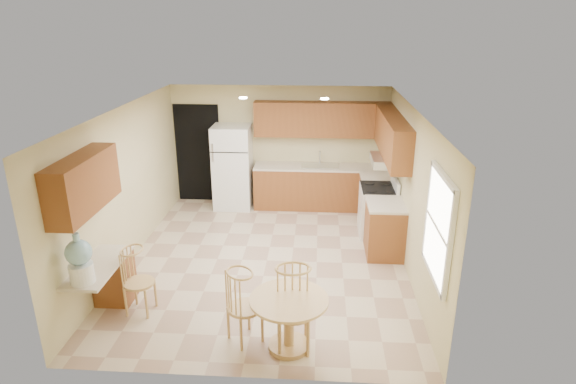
# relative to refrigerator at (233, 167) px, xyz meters

# --- Properties ---
(floor) EXTENTS (5.50, 5.50, 0.00)m
(floor) POSITION_rel_refrigerator_xyz_m (0.95, -2.40, -0.87)
(floor) COLOR #C6B090
(floor) RESTS_ON ground
(ceiling) EXTENTS (4.50, 5.50, 0.02)m
(ceiling) POSITION_rel_refrigerator_xyz_m (0.95, -2.40, 1.63)
(ceiling) COLOR white
(ceiling) RESTS_ON wall_back
(wall_back) EXTENTS (4.50, 0.02, 2.50)m
(wall_back) POSITION_rel_refrigerator_xyz_m (0.95, 0.35, 0.38)
(wall_back) COLOR beige
(wall_back) RESTS_ON floor
(wall_front) EXTENTS (4.50, 0.02, 2.50)m
(wall_front) POSITION_rel_refrigerator_xyz_m (0.95, -5.15, 0.38)
(wall_front) COLOR beige
(wall_front) RESTS_ON floor
(wall_left) EXTENTS (0.02, 5.50, 2.50)m
(wall_left) POSITION_rel_refrigerator_xyz_m (-1.30, -2.40, 0.38)
(wall_left) COLOR beige
(wall_left) RESTS_ON floor
(wall_right) EXTENTS (0.02, 5.50, 2.50)m
(wall_right) POSITION_rel_refrigerator_xyz_m (3.20, -2.40, 0.38)
(wall_right) COLOR beige
(wall_right) RESTS_ON floor
(doorway) EXTENTS (0.90, 0.02, 2.10)m
(doorway) POSITION_rel_refrigerator_xyz_m (-0.80, 0.34, 0.18)
(doorway) COLOR black
(doorway) RESTS_ON floor
(base_cab_back) EXTENTS (2.75, 0.60, 0.87)m
(base_cab_back) POSITION_rel_refrigerator_xyz_m (1.83, 0.05, -0.43)
(base_cab_back) COLOR brown
(base_cab_back) RESTS_ON floor
(counter_back) EXTENTS (2.75, 0.63, 0.04)m
(counter_back) POSITION_rel_refrigerator_xyz_m (1.83, 0.05, 0.02)
(counter_back) COLOR beige
(counter_back) RESTS_ON base_cab_back
(base_cab_right_a) EXTENTS (0.60, 0.59, 0.87)m
(base_cab_right_a) POSITION_rel_refrigerator_xyz_m (2.90, -0.54, -0.43)
(base_cab_right_a) COLOR brown
(base_cab_right_a) RESTS_ON floor
(counter_right_a) EXTENTS (0.63, 0.59, 0.04)m
(counter_right_a) POSITION_rel_refrigerator_xyz_m (2.90, -0.54, 0.02)
(counter_right_a) COLOR beige
(counter_right_a) RESTS_ON base_cab_right_a
(base_cab_right_b) EXTENTS (0.60, 0.80, 0.87)m
(base_cab_right_b) POSITION_rel_refrigerator_xyz_m (2.90, -2.00, -0.43)
(base_cab_right_b) COLOR brown
(base_cab_right_b) RESTS_ON floor
(counter_right_b) EXTENTS (0.63, 0.80, 0.04)m
(counter_right_b) POSITION_rel_refrigerator_xyz_m (2.90, -2.00, 0.02)
(counter_right_b) COLOR beige
(counter_right_b) RESTS_ON base_cab_right_b
(upper_cab_back) EXTENTS (2.75, 0.33, 0.70)m
(upper_cab_back) POSITION_rel_refrigerator_xyz_m (1.83, 0.19, 0.98)
(upper_cab_back) COLOR brown
(upper_cab_back) RESTS_ON wall_back
(upper_cab_right) EXTENTS (0.33, 2.42, 0.70)m
(upper_cab_right) POSITION_rel_refrigerator_xyz_m (3.04, -1.19, 0.98)
(upper_cab_right) COLOR brown
(upper_cab_right) RESTS_ON wall_right
(upper_cab_left) EXTENTS (0.33, 1.40, 0.70)m
(upper_cab_left) POSITION_rel_refrigerator_xyz_m (-1.13, -4.00, 0.98)
(upper_cab_left) COLOR brown
(upper_cab_left) RESTS_ON wall_left
(sink) EXTENTS (0.78, 0.44, 0.01)m
(sink) POSITION_rel_refrigerator_xyz_m (1.80, 0.05, 0.04)
(sink) COLOR silver
(sink) RESTS_ON counter_back
(range_hood) EXTENTS (0.50, 0.76, 0.14)m
(range_hood) POSITION_rel_refrigerator_xyz_m (2.95, -1.22, 0.55)
(range_hood) COLOR silver
(range_hood) RESTS_ON upper_cab_right
(desk_pedestal) EXTENTS (0.48, 0.42, 0.72)m
(desk_pedestal) POSITION_rel_refrigerator_xyz_m (-1.05, -3.72, -0.51)
(desk_pedestal) COLOR brown
(desk_pedestal) RESTS_ON floor
(desk_top) EXTENTS (0.50, 1.20, 0.04)m
(desk_top) POSITION_rel_refrigerator_xyz_m (-1.05, -4.10, -0.12)
(desk_top) COLOR beige
(desk_top) RESTS_ON desk_pedestal
(window) EXTENTS (0.06, 1.12, 1.30)m
(window) POSITION_rel_refrigerator_xyz_m (3.18, -4.25, 0.63)
(window) COLOR white
(window) RESTS_ON wall_right
(can_light_a) EXTENTS (0.14, 0.14, 0.02)m
(can_light_a) POSITION_rel_refrigerator_xyz_m (0.45, -1.20, 1.62)
(can_light_a) COLOR white
(can_light_a) RESTS_ON ceiling
(can_light_b) EXTENTS (0.14, 0.14, 0.02)m
(can_light_b) POSITION_rel_refrigerator_xyz_m (1.85, -1.20, 1.62)
(can_light_b) COLOR white
(can_light_b) RESTS_ON ceiling
(refrigerator) EXTENTS (0.77, 0.74, 1.74)m
(refrigerator) POSITION_rel_refrigerator_xyz_m (0.00, 0.00, 0.00)
(refrigerator) COLOR white
(refrigerator) RESTS_ON floor
(stove) EXTENTS (0.65, 0.76, 1.09)m
(stove) POSITION_rel_refrigerator_xyz_m (2.88, -1.22, -0.40)
(stove) COLOR white
(stove) RESTS_ON floor
(dining_table) EXTENTS (0.93, 0.93, 0.69)m
(dining_table) POSITION_rel_refrigerator_xyz_m (1.46, -4.60, -0.42)
(dining_table) COLOR tan
(dining_table) RESTS_ON floor
(chair_table_a) EXTENTS (0.42, 0.53, 0.96)m
(chair_table_a) POSITION_rel_refrigerator_xyz_m (0.91, -4.57, -0.28)
(chair_table_a) COLOR tan
(chair_table_a) RESTS_ON floor
(chair_table_b) EXTENTS (0.47, 0.47, 1.06)m
(chair_table_b) POSITION_rel_refrigerator_xyz_m (1.51, -4.70, -0.22)
(chair_table_b) COLOR tan
(chair_table_b) RESTS_ON floor
(chair_desk) EXTENTS (0.41, 0.53, 0.92)m
(chair_desk) POSITION_rel_refrigerator_xyz_m (-0.60, -4.04, -0.30)
(chair_desk) COLOR tan
(chair_desk) RESTS_ON floor
(water_crock) EXTENTS (0.31, 0.31, 0.64)m
(water_crock) POSITION_rel_refrigerator_xyz_m (-1.05, -4.52, 0.19)
(water_crock) COLOR white
(water_crock) RESTS_ON desk_top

